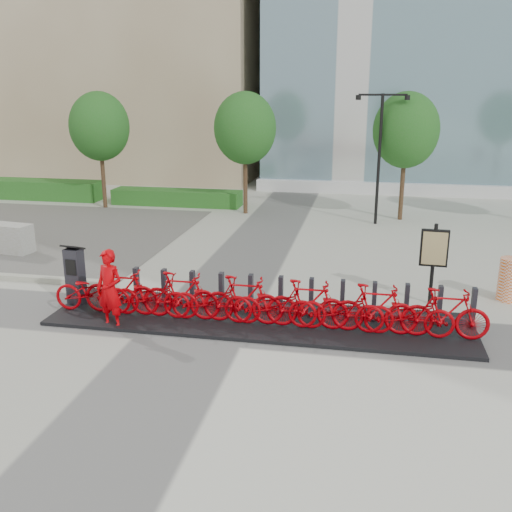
% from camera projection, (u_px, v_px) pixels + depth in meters
% --- Properties ---
extents(ground, '(120.00, 120.00, 0.00)m').
position_uv_depth(ground, '(201.00, 322.00, 13.07)').
color(ground, beige).
extents(hedge_a, '(10.00, 1.40, 0.90)m').
position_uv_depth(hedge_a, '(5.00, 188.00, 28.23)').
color(hedge_a, '#1C4E13').
rests_on(hedge_a, ground).
extents(hedge_b, '(6.00, 1.20, 0.70)m').
position_uv_depth(hedge_b, '(177.00, 197.00, 26.33)').
color(hedge_b, '#1C4E13').
rests_on(hedge_b, ground).
extents(tree_0, '(2.60, 2.60, 5.10)m').
position_uv_depth(tree_0, '(100.00, 127.00, 24.84)').
color(tree_0, brown).
rests_on(tree_0, ground).
extents(tree_1, '(2.60, 2.60, 5.10)m').
position_uv_depth(tree_1, '(245.00, 128.00, 23.65)').
color(tree_1, brown).
rests_on(tree_1, ground).
extents(tree_2, '(2.60, 2.60, 5.10)m').
position_uv_depth(tree_2, '(406.00, 130.00, 22.46)').
color(tree_2, brown).
rests_on(tree_2, ground).
extents(streetlamp, '(2.00, 0.20, 5.00)m').
position_uv_depth(streetlamp, '(380.00, 144.00, 21.83)').
color(streetlamp, black).
rests_on(streetlamp, ground).
extents(dock_pad, '(9.60, 2.40, 0.08)m').
position_uv_depth(dock_pad, '(259.00, 319.00, 13.10)').
color(dock_pad, black).
rests_on(dock_pad, ground).
extents(dock_rail_posts, '(8.74, 0.50, 0.85)m').
position_uv_depth(dock_rail_posts, '(280.00, 295.00, 13.34)').
color(dock_rail_posts, '#26252D').
rests_on(dock_rail_posts, dock_pad).
extents(bike_0, '(1.88, 0.66, 0.99)m').
position_uv_depth(bike_0, '(93.00, 292.00, 13.34)').
color(bike_0, '#A20006').
rests_on(bike_0, dock_pad).
extents(bike_1, '(1.82, 0.52, 1.10)m').
position_uv_depth(bike_1, '(121.00, 291.00, 13.19)').
color(bike_1, '#A20006').
rests_on(bike_1, dock_pad).
extents(bike_2, '(1.88, 0.66, 0.99)m').
position_uv_depth(bike_2, '(151.00, 296.00, 13.07)').
color(bike_2, '#A20006').
rests_on(bike_2, dock_pad).
extents(bike_3, '(1.82, 0.52, 1.10)m').
position_uv_depth(bike_3, '(181.00, 295.00, 12.93)').
color(bike_3, '#A20006').
rests_on(bike_3, dock_pad).
extents(bike_4, '(1.88, 0.66, 0.99)m').
position_uv_depth(bike_4, '(211.00, 300.00, 12.81)').
color(bike_4, '#A20006').
rests_on(bike_4, dock_pad).
extents(bike_5, '(1.82, 0.52, 1.10)m').
position_uv_depth(bike_5, '(243.00, 300.00, 12.66)').
color(bike_5, '#A20006').
rests_on(bike_5, dock_pad).
extents(bike_6, '(1.88, 0.66, 0.99)m').
position_uv_depth(bike_6, '(275.00, 304.00, 12.55)').
color(bike_6, '#A20006').
rests_on(bike_6, dock_pad).
extents(bike_7, '(1.82, 0.52, 1.10)m').
position_uv_depth(bike_7, '(307.00, 304.00, 12.40)').
color(bike_7, '#A20006').
rests_on(bike_7, dock_pad).
extents(bike_8, '(1.88, 0.66, 0.99)m').
position_uv_depth(bike_8, '(341.00, 309.00, 12.28)').
color(bike_8, '#A20006').
rests_on(bike_8, dock_pad).
extents(bike_9, '(1.82, 0.52, 1.10)m').
position_uv_depth(bike_9, '(375.00, 309.00, 12.14)').
color(bike_9, '#A20006').
rests_on(bike_9, dock_pad).
extents(bike_10, '(1.88, 0.66, 0.99)m').
position_uv_depth(bike_10, '(409.00, 314.00, 12.02)').
color(bike_10, '#A20006').
rests_on(bike_10, dock_pad).
extents(bike_11, '(1.82, 0.52, 1.10)m').
position_uv_depth(bike_11, '(445.00, 314.00, 11.87)').
color(bike_11, '#A20006').
rests_on(bike_11, dock_pad).
extents(kiosk, '(0.50, 0.43, 1.49)m').
position_uv_depth(kiosk, '(75.00, 275.00, 13.85)').
color(kiosk, '#26252D').
rests_on(kiosk, dock_pad).
extents(worker_red, '(0.74, 0.58, 1.80)m').
position_uv_depth(worker_red, '(110.00, 290.00, 12.50)').
color(worker_red, '#C70006').
rests_on(worker_red, ground).
extents(construction_barrel, '(0.69, 0.69, 1.10)m').
position_uv_depth(construction_barrel, '(510.00, 280.00, 14.27)').
color(construction_barrel, '#F15A00').
rests_on(construction_barrel, ground).
extents(map_sign, '(0.67, 0.14, 2.03)m').
position_uv_depth(map_sign, '(434.00, 251.00, 13.83)').
color(map_sign, black).
rests_on(map_sign, ground).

